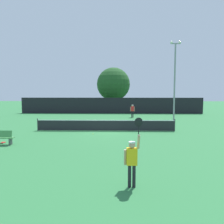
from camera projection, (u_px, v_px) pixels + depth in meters
ground_plane at (106, 131)px, 19.52m from camera, size 120.00×120.00×0.00m
tennis_net at (106, 125)px, 19.47m from camera, size 12.05×0.08×1.07m
perimeter_fence at (111, 106)px, 34.93m from camera, size 28.37×0.12×2.47m
player_serving at (132, 157)px, 7.95m from camera, size 0.67×0.39×2.51m
player_receiving at (132, 110)px, 29.52m from camera, size 0.57×0.25×1.68m
tennis_ball at (93, 134)px, 17.96m from camera, size 0.07×0.07×0.07m
spare_racket at (3, 142)px, 15.00m from camera, size 0.28×0.52×0.04m
light_pole at (175, 77)px, 24.95m from camera, size 1.18×0.28×8.97m
large_tree at (113, 84)px, 40.47m from camera, size 5.99×5.99×7.74m
parked_car_near at (73, 105)px, 42.92m from camera, size 2.39×4.40×1.69m
parked_car_mid at (124, 106)px, 42.32m from camera, size 2.39×4.40×1.69m
parked_car_far at (165, 105)px, 42.42m from camera, size 2.48×4.43×1.69m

